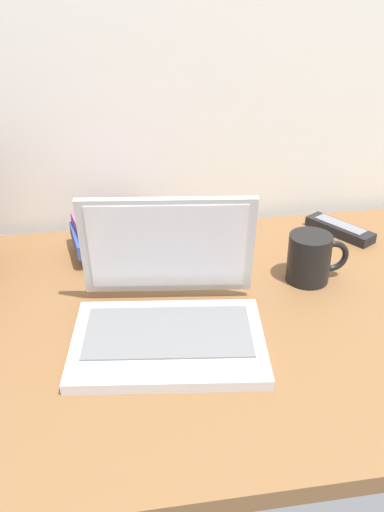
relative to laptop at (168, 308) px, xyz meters
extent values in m
cube|color=brown|center=(0.10, 0.04, -0.06)|extent=(1.60, 0.76, 0.03)
cube|color=silver|center=(-0.01, -0.04, -0.04)|extent=(0.34, 0.26, 0.02)
cube|color=slate|center=(0.00, -0.03, -0.03)|extent=(0.29, 0.17, 0.00)
cube|color=silver|center=(0.01, 0.08, 0.07)|extent=(0.30, 0.09, 0.20)
cube|color=white|center=(0.01, 0.08, 0.07)|extent=(0.27, 0.07, 0.17)
cylinder|color=black|center=(0.29, 0.12, 0.00)|extent=(0.08, 0.08, 0.10)
torus|color=black|center=(0.33, 0.12, 0.00)|extent=(0.07, 0.01, 0.07)
cylinder|color=brown|center=(0.29, 0.12, 0.04)|extent=(0.07, 0.07, 0.00)
cube|color=black|center=(0.43, 0.30, -0.04)|extent=(0.12, 0.16, 0.02)
cube|color=slate|center=(0.43, 0.30, -0.02)|extent=(0.09, 0.12, 0.00)
cube|color=#D8BF4C|center=(-0.07, 0.30, -0.03)|extent=(0.18, 0.15, 0.03)
cube|color=#334C99|center=(-0.07, 0.30, 0.00)|extent=(0.19, 0.15, 0.03)
cube|color=#8C4C8C|center=(-0.07, 0.30, 0.02)|extent=(0.18, 0.17, 0.02)
camera|label=1|loc=(-0.09, -0.78, 0.53)|focal=40.04mm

